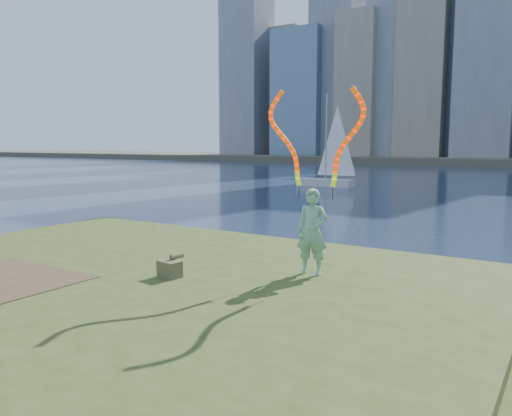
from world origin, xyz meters
The scene contains 5 objects.
ground centered at (0.00, 0.00, 0.00)m, with size 320.00×320.00×0.00m, color #18243D.
grassy_knoll centered at (0.00, -2.30, 0.34)m, with size 20.00×18.00×0.80m.
woman_with_ribbons centered at (2.98, 0.91, 2.19)m, with size 2.10×0.61×4.18m.
canvas_bag centered at (0.60, -0.89, 0.99)m, with size 0.52×0.59×0.45m.
sailboat centered at (-9.99, 30.07, 1.32)m, with size 5.08×1.60×7.69m.
Camera 1 is at (7.56, -8.40, 3.54)m, focal length 35.00 mm.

